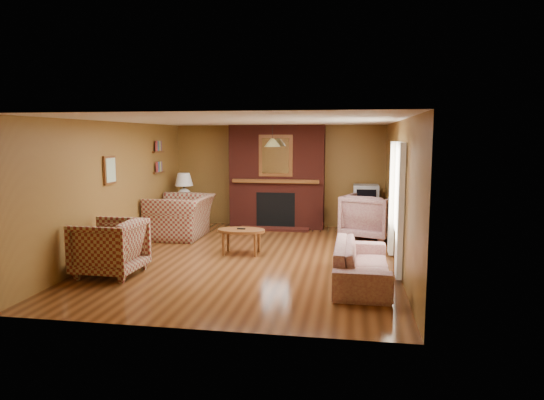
% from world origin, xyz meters
% --- Properties ---
extents(floor, '(6.50, 6.50, 0.00)m').
position_xyz_m(floor, '(0.00, 0.00, 0.00)').
color(floor, '#4A260F').
rests_on(floor, ground).
extents(ceiling, '(6.50, 6.50, 0.00)m').
position_xyz_m(ceiling, '(0.00, 0.00, 2.40)').
color(ceiling, silver).
rests_on(ceiling, wall_back).
extents(wall_back, '(6.50, 0.00, 6.50)m').
position_xyz_m(wall_back, '(0.00, 3.25, 1.20)').
color(wall_back, olive).
rests_on(wall_back, floor).
extents(wall_front, '(6.50, 0.00, 6.50)m').
position_xyz_m(wall_front, '(0.00, -3.25, 1.20)').
color(wall_front, olive).
rests_on(wall_front, floor).
extents(wall_left, '(0.00, 6.50, 6.50)m').
position_xyz_m(wall_left, '(-2.50, 0.00, 1.20)').
color(wall_left, olive).
rests_on(wall_left, floor).
extents(wall_right, '(0.00, 6.50, 6.50)m').
position_xyz_m(wall_right, '(2.50, 0.00, 1.20)').
color(wall_right, olive).
rests_on(wall_right, floor).
extents(fireplace, '(2.20, 0.82, 2.40)m').
position_xyz_m(fireplace, '(0.00, 2.98, 1.18)').
color(fireplace, '#4C1710').
rests_on(fireplace, floor).
extents(window_right, '(0.10, 1.85, 2.00)m').
position_xyz_m(window_right, '(2.45, -0.20, 1.13)').
color(window_right, beige).
rests_on(window_right, wall_right).
extents(bookshelf, '(0.09, 0.55, 0.71)m').
position_xyz_m(bookshelf, '(-2.44, 1.90, 1.67)').
color(bookshelf, brown).
rests_on(bookshelf, wall_left).
extents(botanical_print, '(0.05, 0.40, 0.50)m').
position_xyz_m(botanical_print, '(-2.47, -0.30, 1.55)').
color(botanical_print, brown).
rests_on(botanical_print, wall_left).
extents(pendant_light, '(0.36, 0.36, 0.48)m').
position_xyz_m(pendant_light, '(0.00, 2.30, 2.00)').
color(pendant_light, black).
rests_on(pendant_light, ceiling).
extents(plaid_loveseat, '(1.21, 1.39, 0.89)m').
position_xyz_m(plaid_loveseat, '(-1.85, 1.51, 0.44)').
color(plaid_loveseat, maroon).
rests_on(plaid_loveseat, floor).
extents(plaid_armchair, '(0.98, 0.95, 0.87)m').
position_xyz_m(plaid_armchair, '(-1.95, -1.39, 0.43)').
color(plaid_armchair, maroon).
rests_on(plaid_armchair, floor).
extents(floral_sofa, '(0.80, 2.01, 0.59)m').
position_xyz_m(floral_sofa, '(1.90, -1.15, 0.29)').
color(floral_sofa, '#B8A38E').
rests_on(floral_sofa, floor).
extents(floral_armchair, '(1.31, 1.33, 0.94)m').
position_xyz_m(floral_armchair, '(2.12, 2.00, 0.47)').
color(floral_armchair, '#B8A38E').
rests_on(floral_armchair, floor).
extents(coffee_table, '(0.88, 0.54, 0.48)m').
position_xyz_m(coffee_table, '(-0.24, 0.24, 0.40)').
color(coffee_table, brown).
rests_on(coffee_table, floor).
extents(side_table, '(0.48, 0.48, 0.61)m').
position_xyz_m(side_table, '(-2.10, 2.45, 0.31)').
color(side_table, brown).
rests_on(side_table, floor).
extents(table_lamp, '(0.42, 0.42, 0.69)m').
position_xyz_m(table_lamp, '(-2.10, 2.45, 0.99)').
color(table_lamp, white).
rests_on(table_lamp, side_table).
extents(tv_stand, '(0.52, 0.47, 0.55)m').
position_xyz_m(tv_stand, '(2.05, 2.80, 0.27)').
color(tv_stand, black).
rests_on(tv_stand, floor).
extents(crt_tv, '(0.56, 0.55, 0.51)m').
position_xyz_m(crt_tv, '(2.05, 2.79, 0.80)').
color(crt_tv, '#B0B2B8').
rests_on(crt_tv, tv_stand).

